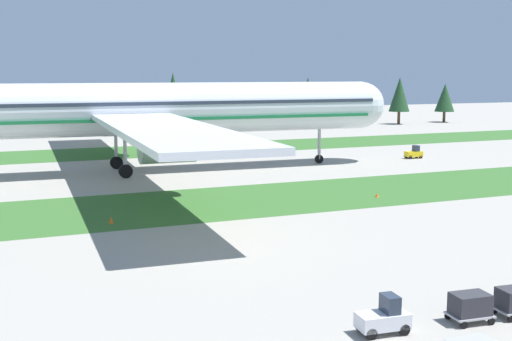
{
  "coord_description": "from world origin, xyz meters",
  "views": [
    {
      "loc": [
        -24.4,
        -20.12,
        13.04
      ],
      "look_at": [
        -1.52,
        35.55,
        4.0
      ],
      "focal_mm": 46.4,
      "sensor_mm": 36.0,
      "label": 1
    }
  ],
  "objects_px": {
    "baggage_tug": "(384,318)",
    "pushback_tractor": "(414,153)",
    "cargo_dolly_lead": "(470,305)",
    "airliner": "(136,109)",
    "taxiway_marker_0": "(111,220)",
    "taxiway_marker_1": "(377,195)"
  },
  "relations": [
    {
      "from": "airliner",
      "to": "baggage_tug",
      "type": "relative_size",
      "value": 32.48
    },
    {
      "from": "pushback_tractor",
      "to": "cargo_dolly_lead",
      "type": "bearing_deg",
      "value": 149.39
    },
    {
      "from": "airliner",
      "to": "pushback_tractor",
      "type": "distance_m",
      "value": 42.44
    },
    {
      "from": "airliner",
      "to": "baggage_tug",
      "type": "bearing_deg",
      "value": 2.47
    },
    {
      "from": "baggage_tug",
      "to": "cargo_dolly_lead",
      "type": "relative_size",
      "value": 1.16
    },
    {
      "from": "cargo_dolly_lead",
      "to": "pushback_tractor",
      "type": "bearing_deg",
      "value": -28.23
    },
    {
      "from": "pushback_tractor",
      "to": "baggage_tug",
      "type": "bearing_deg",
      "value": 145.76
    },
    {
      "from": "airliner",
      "to": "pushback_tractor",
      "type": "xyz_separation_m",
      "value": [
        41.74,
        -1.91,
        -7.43
      ]
    },
    {
      "from": "baggage_tug",
      "to": "taxiway_marker_1",
      "type": "relative_size",
      "value": 5.96
    },
    {
      "from": "taxiway_marker_0",
      "to": "taxiway_marker_1",
      "type": "bearing_deg",
      "value": 3.34
    },
    {
      "from": "cargo_dolly_lead",
      "to": "taxiway_marker_1",
      "type": "relative_size",
      "value": 5.12
    },
    {
      "from": "baggage_tug",
      "to": "pushback_tractor",
      "type": "xyz_separation_m",
      "value": [
        41.89,
        55.87,
        0.0
      ]
    },
    {
      "from": "cargo_dolly_lead",
      "to": "taxiway_marker_1",
      "type": "height_order",
      "value": "cargo_dolly_lead"
    },
    {
      "from": "airliner",
      "to": "pushback_tractor",
      "type": "height_order",
      "value": "airliner"
    },
    {
      "from": "taxiway_marker_1",
      "to": "baggage_tug",
      "type": "bearing_deg",
      "value": -122.13
    },
    {
      "from": "cargo_dolly_lead",
      "to": "taxiway_marker_0",
      "type": "height_order",
      "value": "cargo_dolly_lead"
    },
    {
      "from": "airliner",
      "to": "baggage_tug",
      "type": "height_order",
      "value": "airliner"
    },
    {
      "from": "cargo_dolly_lead",
      "to": "pushback_tractor",
      "type": "xyz_separation_m",
      "value": [
        36.89,
        56.31,
        -0.1
      ]
    },
    {
      "from": "baggage_tug",
      "to": "airliner",
      "type": "bearing_deg",
      "value": 4.85
    },
    {
      "from": "taxiway_marker_0",
      "to": "airliner",
      "type": "bearing_deg",
      "value": 73.22
    },
    {
      "from": "airliner",
      "to": "taxiway_marker_1",
      "type": "xyz_separation_m",
      "value": [
        19.49,
        -26.5,
        -8.02
      ]
    },
    {
      "from": "taxiway_marker_0",
      "to": "taxiway_marker_1",
      "type": "relative_size",
      "value": 1.36
    }
  ]
}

